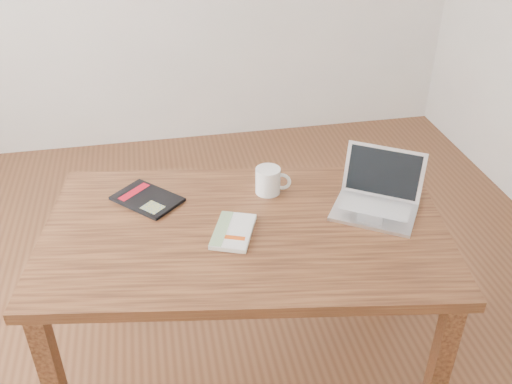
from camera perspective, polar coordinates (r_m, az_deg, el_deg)
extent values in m
plane|color=brown|center=(2.59, -5.86, -15.14)|extent=(4.00, 4.00, 0.00)
cube|color=#553019|center=(1.98, -1.09, -4.00)|extent=(1.50, 1.00, 0.04)
cube|color=#553019|center=(2.10, 17.64, -17.25)|extent=(0.07, 0.07, 0.71)
cube|color=#553019|center=(2.55, -15.64, -6.37)|extent=(0.07, 0.07, 0.71)
cube|color=#553019|center=(2.56, 13.26, -5.79)|extent=(0.07, 0.07, 0.71)
cube|color=beige|center=(1.93, -2.28, -3.99)|extent=(0.19, 0.24, 0.01)
cube|color=white|center=(1.93, -2.28, -3.97)|extent=(0.19, 0.23, 0.02)
cube|color=#80A375|center=(1.94, -3.48, -3.62)|extent=(0.11, 0.20, 0.00)
cube|color=#CE480E|center=(1.89, -2.12, -4.59)|extent=(0.07, 0.04, 0.00)
cube|color=black|center=(2.14, -10.83, -0.69)|extent=(0.28, 0.28, 0.01)
cube|color=#AC0C1D|center=(2.18, -12.09, 0.02)|extent=(0.12, 0.12, 0.00)
cube|color=gray|center=(2.08, -10.30, -1.51)|extent=(0.09, 0.09, 0.00)
cube|color=silver|center=(2.07, 11.68, -2.03)|extent=(0.35, 0.32, 0.01)
cube|color=silver|center=(2.08, 11.84, -1.51)|extent=(0.26, 0.22, 0.00)
cube|color=#BCBCC1|center=(2.02, 11.36, -2.76)|extent=(0.10, 0.08, 0.00)
cube|color=silver|center=(2.12, 12.65, 1.94)|extent=(0.27, 0.20, 0.19)
cube|color=black|center=(2.12, 12.63, 1.91)|extent=(0.24, 0.18, 0.16)
cylinder|color=white|center=(2.13, 1.20, 1.16)|extent=(0.09, 0.09, 0.10)
cylinder|color=black|center=(2.10, 1.21, 2.23)|extent=(0.08, 0.08, 0.01)
torus|color=white|center=(2.12, 2.62, 1.06)|extent=(0.07, 0.03, 0.07)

